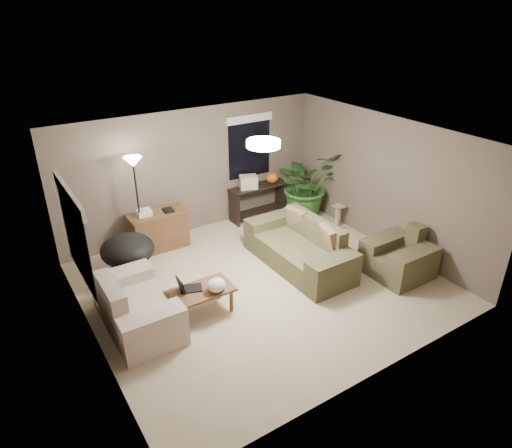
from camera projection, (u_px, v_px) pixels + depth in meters
room_shell at (263, 217)px, 7.16m from camera, size 5.50×5.50×5.50m
main_sofa at (300, 250)px, 8.15m from camera, size 0.95×2.20×0.85m
throw_pillows at (312, 229)px, 8.12m from camera, size 0.34×1.39×0.47m
loveseat at (136, 309)px, 6.61m from camera, size 0.90×1.60×0.85m
armchair at (398, 259)px, 7.88m from camera, size 0.95×1.00×0.85m
coffee_table at (200, 293)px, 6.85m from camera, size 1.00×0.55×0.42m
laptop at (187, 287)px, 6.79m from camera, size 0.39×0.33×0.24m
plastic_bag at (216, 285)px, 6.76m from camera, size 0.33×0.31×0.20m
desk at (159, 230)px, 8.67m from camera, size 1.10×0.50×0.75m
desk_papers at (149, 212)px, 8.40m from camera, size 0.67×0.27×0.12m
console_table at (258, 199)px, 9.87m from camera, size 1.30×0.40×0.75m
pumpkin at (272, 178)px, 9.85m from camera, size 0.31×0.31×0.22m
cardboard_box at (248, 182)px, 9.55m from camera, size 0.43×0.38×0.27m
papasan_chair at (128, 254)px, 7.69m from camera, size 0.94×0.94×0.80m
floor_lamp at (134, 174)px, 7.91m from camera, size 0.32×0.32×1.91m
ceiling_fixture at (263, 144)px, 6.63m from camera, size 0.50×0.50×0.10m
houseplant at (306, 191)px, 9.88m from camera, size 1.34×1.49×1.16m
cat_scratching_post at (337, 218)px, 9.53m from camera, size 0.32×0.32×0.50m
window_left at (73, 221)px, 5.83m from camera, size 0.05×1.56×1.33m
window_back at (250, 136)px, 9.42m from camera, size 1.06×0.05×1.33m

